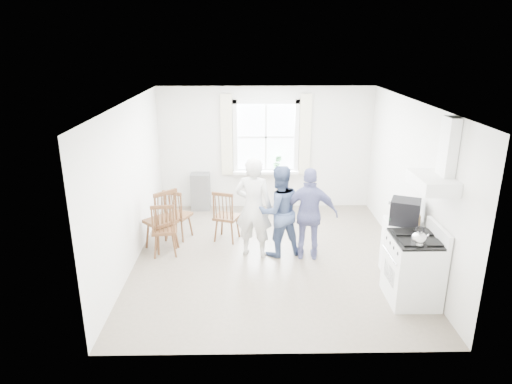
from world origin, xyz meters
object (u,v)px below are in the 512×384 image
Objects in this scene: gas_stove at (413,269)px; low_cabinet at (402,249)px; person_right at (310,214)px; windsor_chair_a at (164,224)px; person_left at (254,208)px; stereo_stack at (405,212)px; person_mid at (279,211)px; windsor_chair_c at (164,214)px; windsor_chair_b at (175,210)px.

low_cabinet is (0.07, 0.70, -0.03)m from gas_stove.
gas_stove is 0.72× the size of person_right.
windsor_chair_a is 2.43m from person_right.
person_left is (1.50, 0.04, 0.28)m from windsor_chair_a.
stereo_stack is 0.33× the size of person_mid.
person_right reaches higher than windsor_chair_a.
gas_stove is at bearing -95.68° from low_cabinet.
windsor_chair_c is 0.65× the size of person_left.
windsor_chair_b is (-3.68, 1.40, 0.13)m from low_cabinet.
person_left reaches higher than gas_stove.
person_left is 1.10× the size of person_right.
low_cabinet is at bearing 176.93° from person_left.
person_mid reaches higher than windsor_chair_c.
person_left reaches higher than windsor_chair_c.
windsor_chair_a is (-3.73, 0.78, -0.50)m from stereo_stack.
stereo_stack is at bearing 175.24° from person_left.
low_cabinet is at bearing 60.09° from stereo_stack.
gas_stove is 0.71× the size of person_mid.
person_right is at bearing 154.90° from low_cabinet.
gas_stove reaches higher than windsor_chair_a.
stereo_stack is 0.47× the size of windsor_chair_c.
windsor_chair_a is at bearing -97.16° from windsor_chair_b.
stereo_stack is at bearing 158.28° from person_right.
windsor_chair_b is at bearing 158.09° from stereo_stack.
stereo_stack is 3.92m from windsor_chair_c.
windsor_chair_a is 0.61× the size of person_right.
windsor_chair_b is at bearing 149.78° from gas_stove.
stereo_stack is at bearing -119.91° from low_cabinet.
windsor_chair_c is (-3.80, 0.96, 0.23)m from low_cabinet.
person_left is at bearing 1.40° from windsor_chair_a.
stereo_stack is (-0.04, -0.06, 0.63)m from low_cabinet.
person_right is at bearing -172.21° from person_left.
windsor_chair_a is 0.27m from windsor_chair_c.
windsor_chair_c is (-3.76, 1.03, -0.40)m from stereo_stack.
person_mid is 1.00× the size of person_right.
windsor_chair_c is at bearing -23.91° from person_mid.
windsor_chair_b is 0.61× the size of person_mid.
person_mid is (1.83, -0.63, 0.20)m from windsor_chair_b.
windsor_chair_a is 1.93m from person_mid.
gas_stove is 1.87m from person_right.
windsor_chair_b is at bearing 159.12° from low_cabinet.
gas_stove is 0.70m from low_cabinet.
person_mid is (1.95, -0.19, 0.10)m from windsor_chair_c.
windsor_chair_c is 1.96m from person_mid.
windsor_chair_a is 0.61× the size of person_mid.
windsor_chair_b is at bearing 82.84° from windsor_chair_a.
person_left is at bearing 146.54° from gas_stove.
windsor_chair_c is 1.55m from person_left.
stereo_stack is 0.54× the size of windsor_chair_b.
windsor_chair_a is at bearing 168.22° from stereo_stack.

